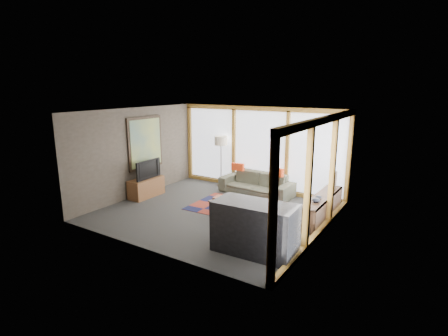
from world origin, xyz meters
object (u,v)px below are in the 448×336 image
Objects in this scene: floor_lamp at (221,161)px; sofa at (256,184)px; television at (146,169)px; bookshelf at (321,207)px; tv_console at (146,187)px; bar_counter at (255,228)px; coffee_table at (231,210)px.

sofa is at bearing -8.94° from floor_lamp.
television is (-1.23, -2.14, 0.01)m from floor_lamp.
floor_lamp is 1.70× the size of television.
bookshelf is 5.03m from television.
bookshelf is at bearing -80.23° from television.
floor_lamp reaches higher than tv_console.
bar_counter is at bearing -102.31° from bookshelf.
coffee_table is at bearing -52.21° from floor_lamp.
television is at bearing -140.25° from sofa.
sofa is 1.36× the size of floor_lamp.
tv_console is at bearing 160.48° from television.
tv_console is at bearing 159.14° from bar_counter.
sofa is 0.99× the size of bookshelf.
bar_counter is at bearing -18.53° from tv_console.
bar_counter is (1.35, -1.34, 0.32)m from coffee_table.
tv_console is at bearing 177.72° from coffee_table.
floor_lamp reaches higher than coffee_table.
floor_lamp reaches higher than sofa.
television is (-2.64, -1.92, 0.50)m from sofa.
floor_lamp is 4.78m from bar_counter.
television is at bearing -119.95° from floor_lamp.
bar_counter reaches higher than sofa.
bar_counter reaches higher than coffee_table.
coffee_table is 2.23m from bookshelf.
bookshelf reaches higher than coffee_table.
television is (-3.00, 0.14, 0.64)m from coffee_table.
sofa is at bearing 114.38° from bar_counter.
floor_lamp is 3.86m from bookshelf.
television reaches higher than sofa.
sofa is 3.28m from tv_console.
sofa is 3.30m from television.
bookshelf is at bearing -17.54° from sofa.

